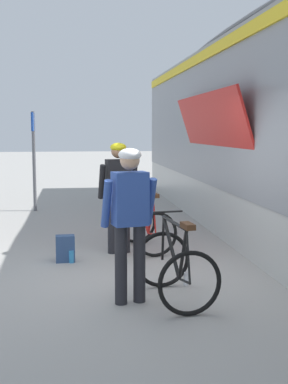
% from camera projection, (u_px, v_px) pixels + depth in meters
% --- Properties ---
extents(ground_plane, '(80.00, 80.00, 0.00)m').
position_uv_depth(ground_plane, '(138.00, 281.00, 6.58)').
color(ground_plane, '#A09E99').
extents(cyclist_near_in_blue, '(0.65, 0.39, 1.76)m').
position_uv_depth(cyclist_near_in_blue, '(130.00, 212.00, 5.64)').
color(cyclist_near_in_blue, '#232328').
rests_on(cyclist_near_in_blue, ground).
extents(cyclist_far_in_dark, '(0.65, 0.38, 1.76)m').
position_uv_depth(cyclist_far_in_dark, '(118.00, 188.00, 7.98)').
color(cyclist_far_in_dark, '#232328').
rests_on(cyclist_far_in_dark, ground).
extents(bicycle_near_black, '(0.83, 1.14, 0.99)m').
position_uv_depth(bicycle_near_black, '(175.00, 267.00, 5.79)').
color(bicycle_near_black, black).
rests_on(bicycle_near_black, ground).
extents(bicycle_far_red, '(0.89, 1.18, 0.99)m').
position_uv_depth(bicycle_far_red, '(146.00, 226.00, 8.27)').
color(bicycle_far_red, black).
rests_on(bicycle_far_red, ground).
extents(backpack_on_platform, '(0.29, 0.19, 0.40)m').
position_uv_depth(backpack_on_platform, '(65.00, 249.00, 7.53)').
color(backpack_on_platform, navy).
rests_on(backpack_on_platform, ground).
extents(water_bottle_near_the_bikes, '(0.07, 0.07, 0.18)m').
position_uv_depth(water_bottle_near_the_bikes, '(186.00, 279.00, 6.39)').
color(water_bottle_near_the_bikes, silver).
rests_on(water_bottle_near_the_bikes, ground).
extents(water_bottle_by_the_backpack, '(0.08, 0.08, 0.19)m').
position_uv_depth(water_bottle_by_the_backpack, '(71.00, 257.00, 7.48)').
color(water_bottle_by_the_backpack, '#338CCC').
rests_on(water_bottle_by_the_backpack, ground).
extents(platform_sign_post, '(0.08, 0.70, 2.40)m').
position_uv_depth(platform_sign_post, '(34.00, 144.00, 12.11)').
color(platform_sign_post, '#595B60').
rests_on(platform_sign_post, ground).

